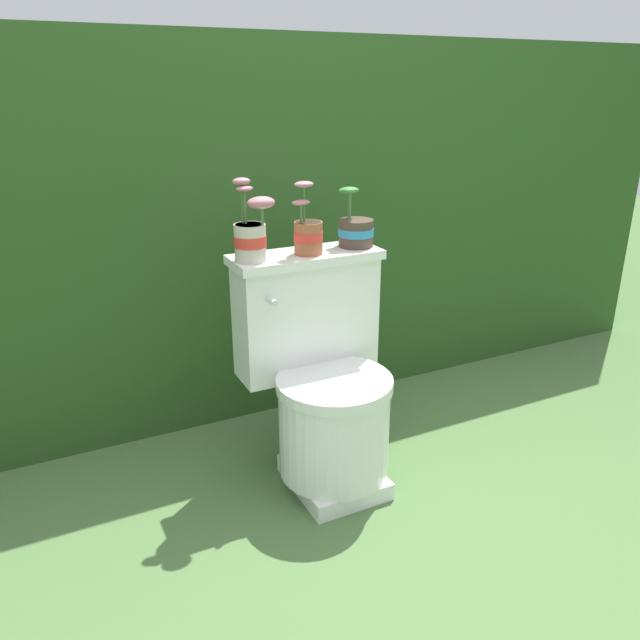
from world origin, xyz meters
TOP-DOWN VIEW (x-y plane):
  - ground_plane at (0.00, 0.00)m, footprint 12.00×12.00m
  - hedge_backdrop at (0.00, 1.11)m, footprint 4.05×1.08m
  - toilet at (-0.03, 0.07)m, footprint 0.50×0.49m
  - potted_plant_left at (-0.23, 0.17)m, footprint 0.12×0.11m
  - potted_plant_midleft at (-0.03, 0.17)m, footprint 0.10×0.09m
  - potted_plant_middle at (0.16, 0.20)m, footprint 0.12×0.13m

SIDE VIEW (x-z plane):
  - ground_plane at x=0.00m, z-range 0.00..0.00m
  - toilet at x=-0.03m, z-range -0.04..0.73m
  - hedge_backdrop at x=0.00m, z-range 0.00..1.46m
  - potted_plant_middle at x=0.16m, z-range 0.73..0.93m
  - potted_plant_midleft at x=-0.03m, z-range 0.72..0.95m
  - potted_plant_left at x=-0.23m, z-range 0.73..0.98m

